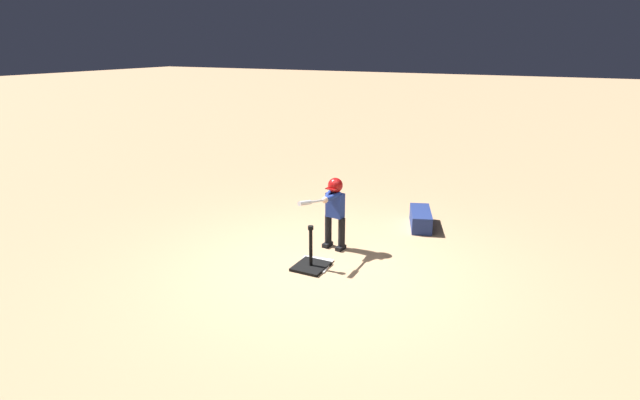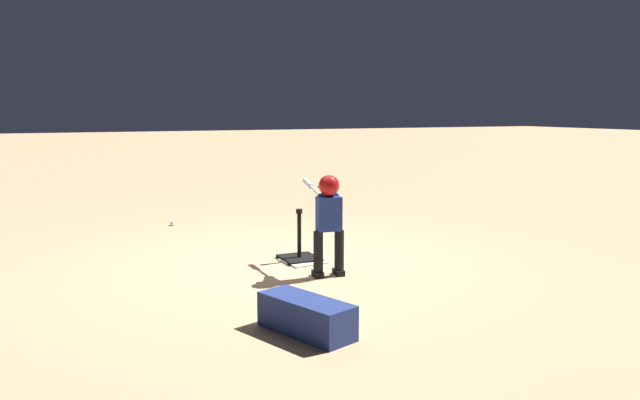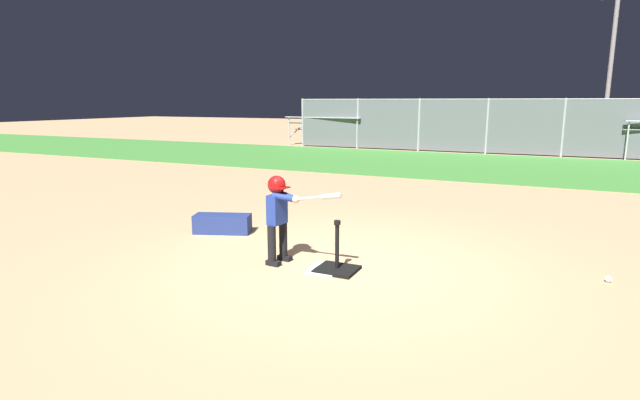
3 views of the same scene
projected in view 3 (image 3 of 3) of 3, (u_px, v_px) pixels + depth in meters
ground_plane at (337, 265)px, 6.05m from camera, size 90.00×90.00×0.00m
grass_outfield_strip at (470, 165)px, 15.47m from camera, size 56.00×6.91×0.02m
backstop_fence at (487, 125)px, 18.65m from camera, size 15.56×0.08×2.06m
home_plate at (328, 269)px, 5.88m from camera, size 0.49×0.49×0.02m
batting_tee at (337, 265)px, 5.83m from camera, size 0.47×0.42×0.61m
batter_child at (280, 209)px, 6.00m from camera, size 1.00×0.35×1.08m
baseball at (608, 279)px, 5.48m from camera, size 0.07×0.07×0.07m
bleachers_center at (333, 131)px, 22.49m from camera, size 3.80×2.63×1.31m
bleachers_far_left at (482, 137)px, 20.15m from camera, size 3.13×1.70×1.06m
equipment_bag at (222, 224)px, 7.52m from camera, size 0.90×0.59×0.28m
field_light_pole at (613, 40)px, 23.31m from camera, size 1.76×0.44×7.09m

